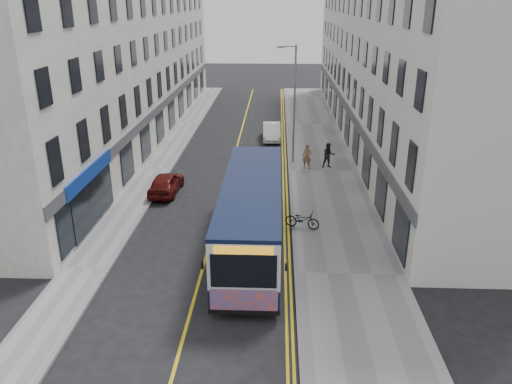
# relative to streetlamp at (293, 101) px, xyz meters

# --- Properties ---
(ground) EXTENTS (140.00, 140.00, 0.00)m
(ground) POSITION_rel_streetlamp_xyz_m (-4.17, -14.00, -4.38)
(ground) COLOR black
(ground) RESTS_ON ground
(pavement_east) EXTENTS (4.50, 64.00, 0.12)m
(pavement_east) POSITION_rel_streetlamp_xyz_m (2.08, -2.00, -4.32)
(pavement_east) COLOR gray
(pavement_east) RESTS_ON ground
(pavement_west) EXTENTS (2.00, 64.00, 0.12)m
(pavement_west) POSITION_rel_streetlamp_xyz_m (-9.17, -2.00, -4.32)
(pavement_west) COLOR gray
(pavement_west) RESTS_ON ground
(kerb_east) EXTENTS (0.18, 64.00, 0.13)m
(kerb_east) POSITION_rel_streetlamp_xyz_m (-0.17, -2.00, -4.32)
(kerb_east) COLOR slate
(kerb_east) RESTS_ON ground
(kerb_west) EXTENTS (0.18, 64.00, 0.13)m
(kerb_west) POSITION_rel_streetlamp_xyz_m (-8.17, -2.00, -4.32)
(kerb_west) COLOR slate
(kerb_west) RESTS_ON ground
(road_centre_line) EXTENTS (0.12, 64.00, 0.01)m
(road_centre_line) POSITION_rel_streetlamp_xyz_m (-4.17, -2.00, -4.38)
(road_centre_line) COLOR gold
(road_centre_line) RESTS_ON ground
(road_dbl_yellow_inner) EXTENTS (0.10, 64.00, 0.01)m
(road_dbl_yellow_inner) POSITION_rel_streetlamp_xyz_m (-0.62, -2.00, -4.38)
(road_dbl_yellow_inner) COLOR gold
(road_dbl_yellow_inner) RESTS_ON ground
(road_dbl_yellow_outer) EXTENTS (0.10, 64.00, 0.01)m
(road_dbl_yellow_outer) POSITION_rel_streetlamp_xyz_m (-0.42, -2.00, -4.38)
(road_dbl_yellow_outer) COLOR gold
(road_dbl_yellow_outer) RESTS_ON ground
(terrace_east) EXTENTS (6.00, 46.00, 13.00)m
(terrace_east) POSITION_rel_streetlamp_xyz_m (7.33, 7.00, 2.12)
(terrace_east) COLOR silver
(terrace_east) RESTS_ON ground
(terrace_west) EXTENTS (6.00, 46.00, 13.00)m
(terrace_west) POSITION_rel_streetlamp_xyz_m (-13.17, 7.00, 2.12)
(terrace_west) COLOR white
(terrace_west) RESTS_ON ground
(streetlamp) EXTENTS (1.32, 0.18, 8.00)m
(streetlamp) POSITION_rel_streetlamp_xyz_m (0.00, 0.00, 0.00)
(streetlamp) COLOR gray
(streetlamp) RESTS_ON ground
(city_bus) EXTENTS (2.63, 11.27, 3.28)m
(city_bus) POSITION_rel_streetlamp_xyz_m (-2.14, -12.96, -2.59)
(city_bus) COLOR black
(city_bus) RESTS_ON ground
(bicycle) EXTENTS (1.84, 1.10, 0.92)m
(bicycle) POSITION_rel_streetlamp_xyz_m (0.26, -10.89, -3.80)
(bicycle) COLOR black
(bicycle) RESTS_ON pavement_east
(pedestrian_near) EXTENTS (0.68, 0.53, 1.66)m
(pedestrian_near) POSITION_rel_streetlamp_xyz_m (0.97, -1.55, -3.43)
(pedestrian_near) COLOR brown
(pedestrian_near) RESTS_ON pavement_east
(pedestrian_far) EXTENTS (0.91, 0.76, 1.70)m
(pedestrian_far) POSITION_rel_streetlamp_xyz_m (2.42, -1.31, -3.41)
(pedestrian_far) COLOR black
(pedestrian_far) RESTS_ON pavement_east
(car_white) EXTENTS (1.50, 4.02, 1.31)m
(car_white) POSITION_rel_streetlamp_xyz_m (-1.50, 6.11, -3.73)
(car_white) COLOR white
(car_white) RESTS_ON ground
(car_maroon) EXTENTS (1.70, 3.81, 1.27)m
(car_maroon) POSITION_rel_streetlamp_xyz_m (-7.57, -6.15, -3.75)
(car_maroon) COLOR #540F0E
(car_maroon) RESTS_ON ground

